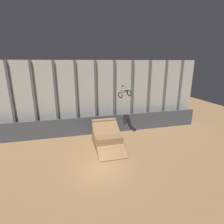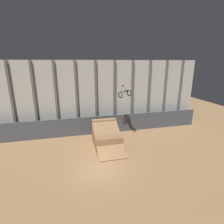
{
  "view_description": "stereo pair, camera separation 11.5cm",
  "coord_description": "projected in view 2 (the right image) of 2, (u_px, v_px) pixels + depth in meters",
  "views": [
    {
      "loc": [
        -2.29,
        -13.3,
        9.28
      ],
      "look_at": [
        2.47,
        5.34,
        3.69
      ],
      "focal_mm": 28.0,
      "sensor_mm": 36.0,
      "label": 1
    },
    {
      "loc": [
        -2.18,
        -13.33,
        9.28
      ],
      "look_at": [
        2.47,
        5.34,
        3.69
      ],
      "focal_mm": 28.0,
      "sensor_mm": 36.0,
      "label": 2
    }
  ],
  "objects": [
    {
      "name": "ground_plane",
      "position": [
        100.0,
        170.0,
        15.51
      ],
      "size": [
        60.0,
        60.0,
        0.0
      ],
      "primitive_type": "plane",
      "color": "#9E754C"
    },
    {
      "name": "arena_back_wall",
      "position": [
        86.0,
        97.0,
        23.03
      ],
      "size": [
        32.0,
        0.4,
        9.46
      ],
      "color": "beige",
      "rests_on": "ground_plane"
    },
    {
      "name": "dirt_ramp",
      "position": [
        106.0,
        137.0,
        19.91
      ],
      "size": [
        2.92,
        5.11,
        2.8
      ],
      "color": "#966F48",
      "rests_on": "ground_plane"
    },
    {
      "name": "rider_bike_solo",
      "position": [
        124.0,
        92.0,
        20.27
      ],
      "size": [
        1.49,
        1.79,
        1.62
      ],
      "rotation": [
        -0.29,
        0.0,
        0.55
      ],
      "color": "black"
    },
    {
      "name": "lower_barrier",
      "position": [
        89.0,
        126.0,
        22.76
      ],
      "size": [
        31.36,
        0.2,
        2.39
      ],
      "color": "#474C56",
      "rests_on": "ground_plane"
    }
  ]
}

